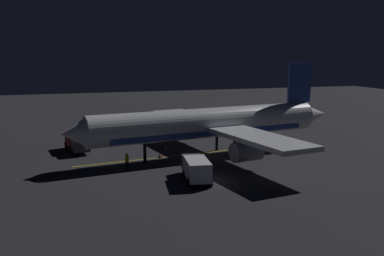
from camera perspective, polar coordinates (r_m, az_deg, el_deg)
The scene contains 8 objects.
ground_plane at distance 54.02m, azimuth 2.03°, elevation -3.66°, with size 180.00×180.00×0.20m, color #29292E.
apron_guide_stripe at distance 53.79m, azimuth -2.37°, elevation -3.60°, with size 0.24×24.22×0.01m, color gold.
airliner at distance 53.54m, azimuth 2.62°, elevation 0.51°, with size 31.49×35.70×11.04m.
baggage_truck at distance 58.07m, azimuth -14.53°, elevation -1.71°, with size 6.32×2.90×2.28m.
catering_truck at distance 43.40m, azimuth 0.51°, elevation -5.24°, with size 6.42×3.01×2.24m.
ground_crew_worker at distance 48.21m, azimuth -8.34°, elevation -4.19°, with size 0.40×0.40×1.74m.
traffic_cone_near_left at distance 53.08m, azimuth -4.12°, elevation -3.53°, with size 0.50×0.50×0.55m.
traffic_cone_near_right at distance 57.97m, azimuth -3.43°, elevation -2.39°, with size 0.50×0.50×0.55m.
Camera 1 is at (-49.46, 17.78, 12.36)m, focal length 41.61 mm.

